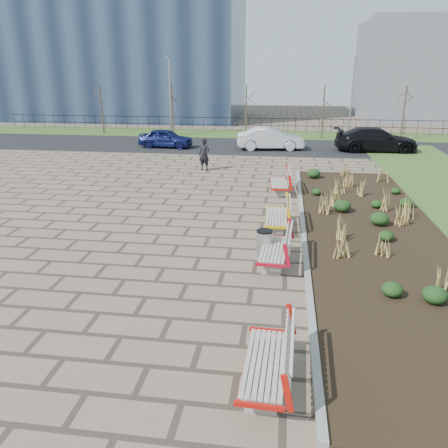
# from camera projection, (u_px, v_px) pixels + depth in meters

# --- Properties ---
(ground) EXTENTS (120.00, 120.00, 0.00)m
(ground) POSITION_uv_depth(u_px,v_px,m) (146.00, 297.00, 10.56)
(ground) COLOR #6E5C4C
(ground) RESTS_ON ground
(planting_bed) EXTENTS (4.50, 18.00, 0.10)m
(planting_bed) POSITION_uv_depth(u_px,v_px,m) (375.00, 235.00, 14.40)
(planting_bed) COLOR black
(planting_bed) RESTS_ON ground
(planting_curb) EXTENTS (0.16, 18.00, 0.15)m
(planting_curb) POSITION_uv_depth(u_px,v_px,m) (303.00, 231.00, 14.69)
(planting_curb) COLOR gray
(planting_curb) RESTS_ON ground
(grass_verge_far) EXTENTS (80.00, 5.00, 0.04)m
(grass_verge_far) POSITION_uv_depth(u_px,v_px,m) (247.00, 134.00, 36.67)
(grass_verge_far) COLOR #33511E
(grass_verge_far) RESTS_ON ground
(road) EXTENTS (80.00, 7.00, 0.02)m
(road) POSITION_uv_depth(u_px,v_px,m) (240.00, 146.00, 31.08)
(road) COLOR black
(road) RESTS_ON ground
(bench_a) EXTENTS (0.97, 2.13, 1.00)m
(bench_a) POSITION_uv_depth(u_px,v_px,m) (265.00, 360.00, 7.50)
(bench_a) COLOR red
(bench_a) RESTS_ON ground
(bench_b) EXTENTS (1.02, 2.15, 1.00)m
(bench_b) POSITION_uv_depth(u_px,v_px,m) (274.00, 247.00, 12.22)
(bench_b) COLOR red
(bench_b) RESTS_ON ground
(bench_c) EXTENTS (0.94, 2.12, 1.00)m
(bench_c) POSITION_uv_depth(u_px,v_px,m) (276.00, 215.00, 14.91)
(bench_c) COLOR yellow
(bench_c) RESTS_ON ground
(bench_d) EXTENTS (1.04, 2.16, 1.00)m
(bench_d) POSITION_uv_depth(u_px,v_px,m) (279.00, 182.00, 19.28)
(bench_d) COLOR red
(bench_d) RESTS_ON ground
(litter_bin) EXTENTS (0.45, 0.45, 0.81)m
(litter_bin) POSITION_uv_depth(u_px,v_px,m) (264.00, 244.00, 12.69)
(litter_bin) COLOR #B2B2B7
(litter_bin) RESTS_ON ground
(pedestrian) EXTENTS (0.71, 0.57, 1.71)m
(pedestrian) POSITION_uv_depth(u_px,v_px,m) (204.00, 155.00, 23.45)
(pedestrian) COLOR black
(pedestrian) RESTS_ON ground
(car_blue) EXTENTS (3.82, 1.73, 1.27)m
(car_blue) POSITION_uv_depth(u_px,v_px,m) (166.00, 138.00, 30.32)
(car_blue) COLOR #11174E
(car_blue) RESTS_ON road
(car_silver) EXTENTS (4.63, 2.13, 1.47)m
(car_silver) POSITION_uv_depth(u_px,v_px,m) (270.00, 139.00, 29.49)
(car_silver) COLOR silver
(car_silver) RESTS_ON road
(car_black) EXTENTS (5.45, 2.45, 1.55)m
(car_black) POSITION_uv_depth(u_px,v_px,m) (376.00, 140.00, 28.84)
(car_black) COLOR black
(car_black) RESTS_ON road
(tree_a) EXTENTS (1.40, 1.40, 4.00)m
(tree_a) POSITION_uv_depth(u_px,v_px,m) (102.00, 109.00, 36.14)
(tree_a) COLOR #4C3D2D
(tree_a) RESTS_ON grass_verge_far
(tree_b) EXTENTS (1.40, 1.40, 4.00)m
(tree_b) POSITION_uv_depth(u_px,v_px,m) (172.00, 110.00, 35.37)
(tree_b) COLOR #4C3D2D
(tree_b) RESTS_ON grass_verge_far
(tree_c) EXTENTS (1.40, 1.40, 4.00)m
(tree_c) POSITION_uv_depth(u_px,v_px,m) (246.00, 111.00, 34.59)
(tree_c) COLOR #4C3D2D
(tree_c) RESTS_ON grass_verge_far
(tree_d) EXTENTS (1.40, 1.40, 4.00)m
(tree_d) POSITION_uv_depth(u_px,v_px,m) (323.00, 112.00, 33.82)
(tree_d) COLOR #4C3D2D
(tree_d) RESTS_ON grass_verge_far
(tree_e) EXTENTS (1.40, 1.40, 4.00)m
(tree_e) POSITION_uv_depth(u_px,v_px,m) (404.00, 113.00, 33.04)
(tree_e) COLOR #4C3D2D
(tree_e) RESTS_ON grass_verge_far
(lamp_west) EXTENTS (0.24, 0.60, 6.00)m
(lamp_west) POSITION_uv_depth(u_px,v_px,m) (170.00, 98.00, 34.57)
(lamp_west) COLOR gray
(lamp_west) RESTS_ON grass_verge_far
(lamp_east) EXTENTS (0.24, 0.60, 6.00)m
(lamp_east) POSITION_uv_depth(u_px,v_px,m) (352.00, 99.00, 32.76)
(lamp_east) COLOR gray
(lamp_east) RESTS_ON grass_verge_far
(railing_fence) EXTENTS (44.00, 0.10, 1.20)m
(railing_fence) POSITION_uv_depth(u_px,v_px,m) (249.00, 124.00, 37.86)
(railing_fence) COLOR black
(railing_fence) RESTS_ON grass_verge_far
(building_glass) EXTENTS (40.00, 14.00, 15.00)m
(building_glass) POSITION_uv_depth(u_px,v_px,m) (59.00, 47.00, 48.19)
(building_glass) COLOR #192338
(building_glass) RESTS_ON ground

